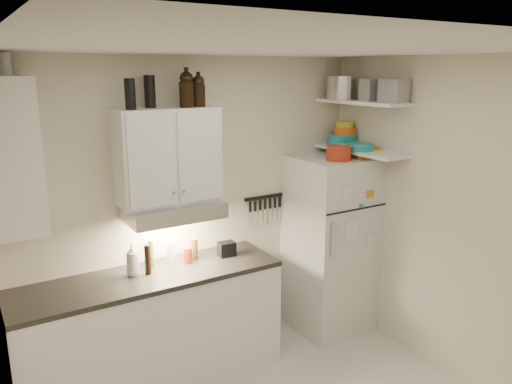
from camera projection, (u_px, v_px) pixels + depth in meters
ceiling at (302, 47)px, 2.79m from camera, size 3.20×3.00×0.02m
back_wall at (195, 209)px, 4.35m from camera, size 3.20×0.02×2.60m
left_wall at (14, 336)px, 2.29m from camera, size 0.02×3.00×2.60m
right_wall at (463, 224)px, 3.92m from camera, size 0.02×3.00×2.60m
base_cabinet at (152, 330)px, 4.02m from camera, size 2.10×0.60×0.88m
countertop at (149, 277)px, 3.91m from camera, size 2.10×0.62×0.04m
upper_cabinet at (168, 156)px, 3.93m from camera, size 0.80×0.33×0.75m
side_cabinet at (9, 155)px, 3.21m from camera, size 0.33×0.55×1.00m
range_hood at (173, 211)px, 3.98m from camera, size 0.76×0.46×0.12m
fridge at (330, 244)px, 4.81m from camera, size 0.70×0.68×1.70m
shelf_hi at (363, 102)px, 4.47m from camera, size 0.30×0.95×0.03m
shelf_lo at (360, 151)px, 4.58m from camera, size 0.30×0.95×0.03m
knife_strip at (264, 197)px, 4.68m from camera, size 0.42×0.02×0.03m
dutch_oven at (338, 153)px, 4.43m from camera, size 0.23×0.23×0.13m
book_stack at (365, 152)px, 4.60m from camera, size 0.31×0.34×0.09m
spice_jar at (341, 150)px, 4.63m from camera, size 0.07×0.07×0.11m
stock_pot at (343, 88)px, 4.61m from camera, size 0.30×0.30×0.21m
tin_a at (374, 90)px, 4.36m from camera, size 0.22×0.21×0.19m
tin_b at (394, 91)px, 4.17m from camera, size 0.22×0.22×0.19m
bowl_teal at (342, 140)px, 4.80m from camera, size 0.27×0.27×0.11m
bowl_orange at (345, 131)px, 4.79m from camera, size 0.21×0.21×0.06m
bowl_yellow at (345, 124)px, 4.78m from camera, size 0.17×0.17×0.05m
plates at (360, 147)px, 4.51m from camera, size 0.31×0.31×0.06m
growler_a at (187, 89)px, 3.84m from camera, size 0.14×0.14×0.28m
growler_b at (199, 91)px, 3.90m from camera, size 0.13×0.13×0.25m
thermos_a at (150, 92)px, 3.80m from camera, size 0.10×0.10×0.25m
thermos_b at (130, 94)px, 3.62m from camera, size 0.09×0.09×0.23m
side_jar at (2, 64)px, 3.16m from camera, size 0.11×0.11×0.14m
soap_bottle at (132, 258)px, 3.87m from camera, size 0.14×0.14×0.29m
pepper_mill at (194, 249)px, 4.21m from camera, size 0.06×0.06×0.18m
oil_bottle at (151, 254)px, 4.05m from camera, size 0.06×0.06×0.22m
vinegar_bottle at (148, 260)px, 3.90m from camera, size 0.07×0.07×0.24m
clear_bottle at (171, 253)px, 4.11m from camera, size 0.08×0.08×0.20m
red_jar at (188, 255)px, 4.14m from camera, size 0.07×0.07×0.13m
caddy at (227, 249)px, 4.30m from camera, size 0.15×0.11×0.12m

